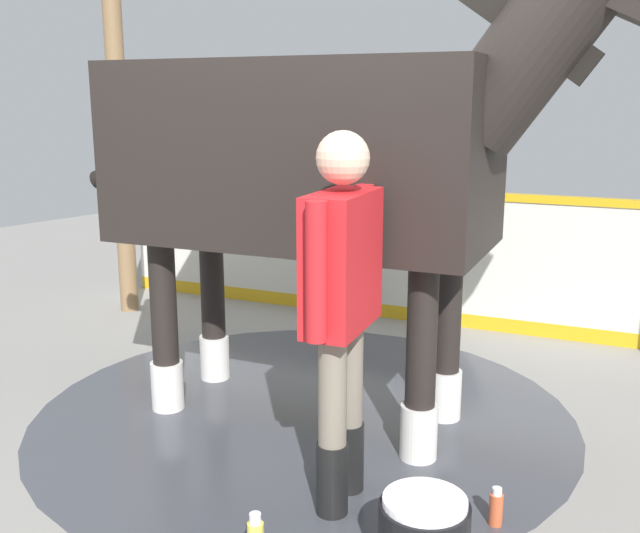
# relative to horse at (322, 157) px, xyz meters

# --- Properties ---
(ground_plane) EXTENTS (16.00, 16.00, 0.02)m
(ground_plane) POSITION_rel_horse_xyz_m (-0.28, -0.14, -1.58)
(ground_plane) COLOR gray
(wet_patch) EXTENTS (3.28, 3.28, 0.00)m
(wet_patch) POSITION_rel_horse_xyz_m (-0.03, 0.11, -1.57)
(wet_patch) COLOR #42444C
(wet_patch) RESTS_ON ground
(barrier_wall) EXTENTS (1.47, 5.42, 1.15)m
(barrier_wall) POSITION_rel_horse_xyz_m (2.03, 0.64, -1.04)
(barrier_wall) COLOR silver
(barrier_wall) RESTS_ON ground
(roof_post_far) EXTENTS (0.16, 0.16, 3.00)m
(roof_post_far) POSITION_rel_horse_xyz_m (0.73, 2.79, -0.07)
(roof_post_far) COLOR olive
(roof_post_far) RESTS_ON ground
(horse) EXTENTS (1.50, 3.44, 2.72)m
(horse) POSITION_rel_horse_xyz_m (0.00, 0.00, 0.00)
(horse) COLOR black
(horse) RESTS_ON ground
(handler) EXTENTS (0.67, 0.35, 1.76)m
(handler) POSITION_rel_horse_xyz_m (-0.70, -0.66, -0.54)
(handler) COLOR black
(handler) RESTS_ON ground
(bottle_spray) EXTENTS (0.06, 0.06, 0.18)m
(bottle_spray) POSITION_rel_horse_xyz_m (-0.43, -1.34, -1.48)
(bottle_spray) COLOR #CC5933
(bottle_spray) RESTS_ON ground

